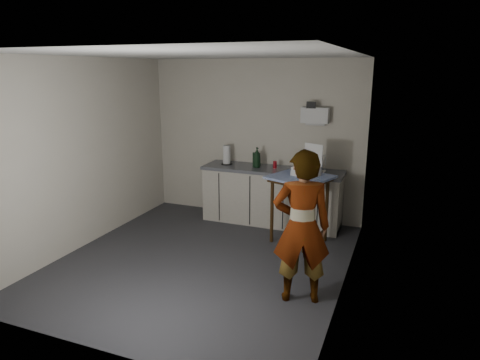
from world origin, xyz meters
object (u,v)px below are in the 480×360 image
at_px(soap_bottle, 257,157).
at_px(dish_rack, 312,168).
at_px(kitchen_counter, 272,198).
at_px(dark_bottle, 255,160).
at_px(bakery_box, 307,169).
at_px(side_table, 300,185).
at_px(paper_towel, 227,155).
at_px(standing_man, 301,227).
at_px(soda_can, 275,165).

distance_m(soap_bottle, dish_rack, 0.91).
relative_size(kitchen_counter, dark_bottle, 9.48).
height_order(dish_rack, bakery_box, bakery_box).
distance_m(side_table, dish_rack, 0.59).
distance_m(soap_bottle, paper_towel, 0.54).
bearing_deg(bakery_box, standing_man, -54.34).
xyz_separation_m(standing_man, soap_bottle, (-1.25, 2.16, 0.24)).
distance_m(side_table, standing_man, 1.63).
distance_m(side_table, dark_bottle, 1.09).
relative_size(soda_can, paper_towel, 0.36).
xyz_separation_m(kitchen_counter, bakery_box, (0.67, -0.53, 0.65)).
relative_size(side_table, dish_rack, 2.68).
distance_m(dark_bottle, dish_rack, 0.94).
bearing_deg(bakery_box, dish_rack, 117.12).
height_order(soap_bottle, bakery_box, bakery_box).
distance_m(kitchen_counter, soda_can, 0.54).
xyz_separation_m(standing_man, dark_bottle, (-1.30, 2.17, 0.20)).
xyz_separation_m(side_table, dark_bottle, (-0.90, 0.59, 0.17)).
relative_size(standing_man, bakery_box, 3.84).
bearing_deg(soap_bottle, dark_bottle, 166.77).
relative_size(side_table, bakery_box, 2.26).
height_order(dark_bottle, bakery_box, bakery_box).
xyz_separation_m(kitchen_counter, soap_bottle, (-0.25, -0.01, 0.65)).
height_order(kitchen_counter, standing_man, standing_man).
xyz_separation_m(side_table, soda_can, (-0.57, 0.64, 0.11)).
relative_size(soap_bottle, dish_rack, 0.89).
distance_m(kitchen_counter, dark_bottle, 0.67).
bearing_deg(soap_bottle, kitchen_counter, 3.37).
bearing_deg(dark_bottle, bakery_box, -28.46).
relative_size(kitchen_counter, standing_man, 1.35).
bearing_deg(kitchen_counter, dark_bottle, -178.96).
bearing_deg(dark_bottle, soap_bottle, -13.23).
relative_size(kitchen_counter, paper_towel, 7.05).
distance_m(soda_can, bakery_box, 0.86).
relative_size(dish_rack, bakery_box, 0.84).
bearing_deg(dark_bottle, kitchen_counter, 1.04).
height_order(soap_bottle, dark_bottle, soap_bottle).
xyz_separation_m(soda_can, dark_bottle, (-0.32, -0.05, 0.06)).
height_order(kitchen_counter, soda_can, soda_can).
height_order(soap_bottle, dish_rack, soap_bottle).
bearing_deg(dish_rack, dark_bottle, 178.96).
bearing_deg(paper_towel, kitchen_counter, -0.71).
bearing_deg(side_table, paper_towel, 177.14).
bearing_deg(soda_can, paper_towel, -177.79).
relative_size(kitchen_counter, soda_can, 19.82).
distance_m(kitchen_counter, paper_towel, 1.01).
bearing_deg(kitchen_counter, soda_can, 55.24).
distance_m(soda_can, paper_towel, 0.82).
distance_m(standing_man, dark_bottle, 2.54).
bearing_deg(standing_man, soda_can, -85.03).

